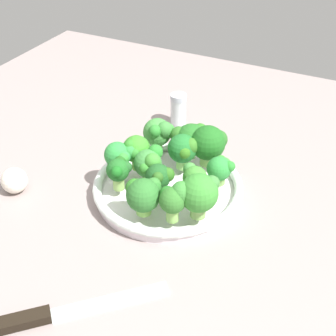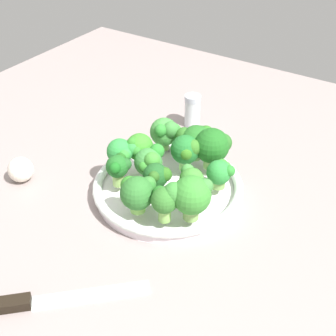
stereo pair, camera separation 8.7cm
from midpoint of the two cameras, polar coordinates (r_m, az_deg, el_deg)
ground_plane at (r=91.23cm, az=0.52°, el=-3.80°), size 130.00×130.00×2.50cm
bowl at (r=89.62cm, az=2.78°, el=-2.42°), size 27.40×27.40×2.97cm
broccoli_floret_0 at (r=83.57cm, az=1.66°, el=-1.14°), size 4.63×4.88×6.09cm
broccoli_floret_1 at (r=89.72cm, az=4.91°, el=1.97°), size 5.43×5.74×6.94cm
broccoli_floret_2 at (r=86.83cm, az=8.95°, el=-0.58°), size 4.99×5.01×5.31cm
broccoli_floret_3 at (r=88.76cm, az=-2.83°, el=1.55°), size 4.80×5.31×6.65cm
broccoli_floret_4 at (r=90.72cm, az=8.06°, el=2.45°), size 6.55×6.55×8.01cm
broccoli_floret_5 at (r=78.27cm, az=2.75°, el=-3.89°), size 4.89×4.60×6.31cm
broccoli_floret_6 at (r=89.83cm, az=-0.72°, el=2.24°), size 5.82×5.12×6.89cm
broccoli_floret_7 at (r=93.15cm, az=5.94°, el=3.15°), size 6.95×7.20×7.03cm
broccoli_floret_8 at (r=82.99cm, az=5.67°, el=-1.49°), size 4.31×4.69×6.17cm
broccoli_floret_9 at (r=95.06cm, az=2.37°, el=4.15°), size 6.00×6.32×6.89cm
broccoli_floret_10 at (r=87.00cm, az=0.70°, el=0.68°), size 6.32×5.37×6.47cm
broccoli_floret_11 at (r=80.20cm, az=-0.45°, el=-2.90°), size 6.37×6.10×6.53cm
broccoli_floret_12 at (r=85.76cm, az=-2.93°, el=0.02°), size 5.01×4.21×6.00cm
broccoli_floret_13 at (r=78.33cm, az=5.72°, el=-3.28°), size 6.57×7.32×7.97cm
knife at (r=73.58cm, az=-12.30°, el=-15.11°), size 20.15×20.85×1.50cm
garlic_bulb at (r=95.51cm, az=-14.27°, el=-0.27°), size 4.86×4.86×4.86cm
pepper_shaker at (r=109.90cm, az=5.13°, el=6.61°), size 3.62×3.62×7.39cm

